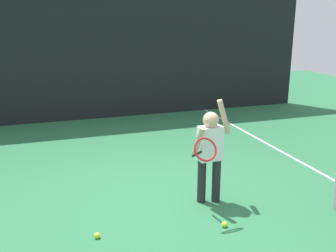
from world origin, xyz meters
name	(u,v)px	position (x,y,z in m)	size (l,w,h in m)	color
ground_plane	(157,197)	(0.00, 0.00, 0.00)	(20.00, 20.00, 0.00)	#2D7247
court_line_sideline	(283,152)	(2.65, 1.00, 0.00)	(0.05, 9.00, 0.00)	white
back_fence_windscreen	(99,38)	(0.00, 4.50, 1.86)	(10.32, 0.08, 3.71)	black
fence_post_2	(98,35)	(0.00, 4.56, 1.93)	(0.09, 0.09, 3.86)	slate
fence_post_3	(200,33)	(2.51, 4.56, 1.93)	(0.09, 0.09, 3.86)	slate
fence_post_4	(287,32)	(5.01, 4.56, 1.93)	(0.09, 0.09, 3.86)	slate
tennis_player	(210,149)	(0.60, -0.34, 0.73)	(0.69, 0.60, 1.35)	#232326
tennis_ball_1	(224,224)	(0.52, -0.97, 0.03)	(0.07, 0.07, 0.07)	#CCE033
tennis_ball_2	(97,236)	(-0.91, -0.74, 0.03)	(0.07, 0.07, 0.07)	#CCE033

